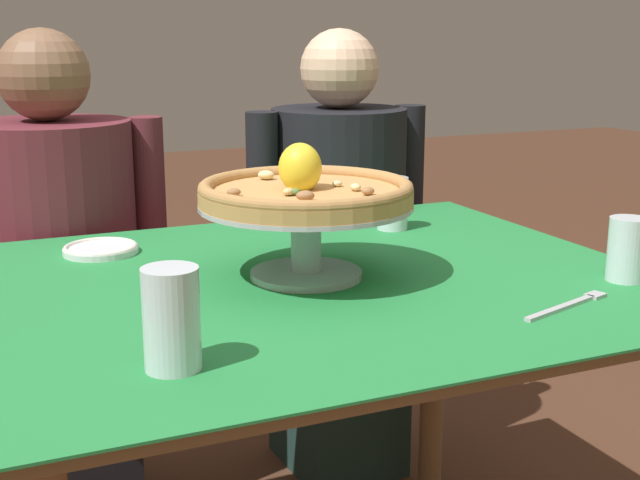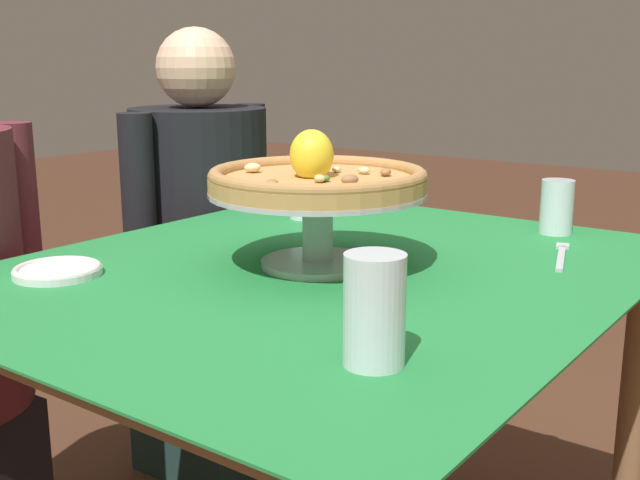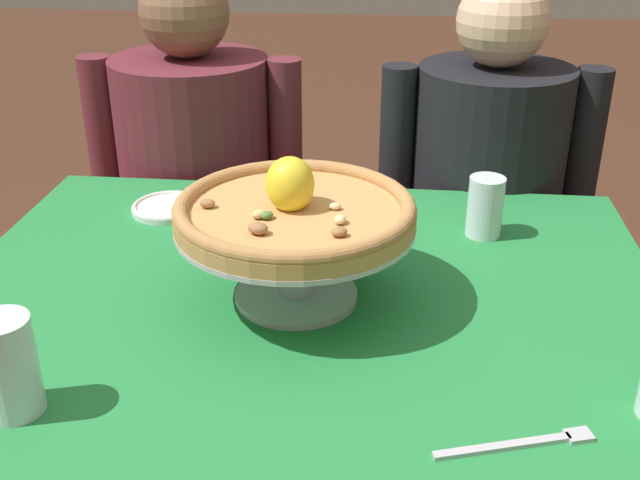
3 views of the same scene
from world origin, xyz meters
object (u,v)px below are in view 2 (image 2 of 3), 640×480
Objects in this scene: pizza_stand at (318,216)px; pizza at (317,177)px; diner_right at (203,265)px; dinner_fork at (561,255)px; water_glass_front_right at (556,211)px; side_plate at (58,270)px; water_glass_front_left at (374,315)px; water_glass_back_right at (304,197)px.

pizza_stand is 1.00× the size of pizza.
dinner_fork is at bearing -92.59° from diner_right.
water_glass_front_right is 0.20m from dinner_fork.
pizza_stand is 2.57× the size of side_plate.
pizza reaches higher than water_glass_front_right.
pizza_stand is 0.46m from dinner_fork.
pizza_stand is 0.45m from side_plate.
water_glass_front_left reaches higher than pizza_stand.
water_glass_back_right is at bearing -4.11° from side_plate.
pizza_stand is 0.45m from water_glass_front_left.
pizza reaches higher than water_glass_back_right.
water_glass_front_right is 0.98m from side_plate.
pizza_stand is at bearing 44.81° from water_glass_front_left.
water_glass_front_left is 0.64m from dinner_fork.
pizza_stand is 0.42m from water_glass_back_right.
pizza_stand is 1.88× the size of dinner_fork.
water_glass_front_left is 0.87m from water_glass_back_right.
pizza is at bearing -139.66° from water_glass_back_right.
diner_right is at bearing 60.59° from pizza_stand.
pizza_stand is at bearing -119.41° from diner_right.
water_glass_front_right is at bearing -81.03° from diner_right.
dinner_fork is (-0.00, -0.59, -0.05)m from water_glass_back_right.
pizza is 1.87× the size of dinner_fork.
water_glass_front_left is at bearing -135.19° from pizza_stand.
water_glass_front_left reaches higher than dinner_fork.
water_glass_front_left is at bearing -91.53° from side_plate.
side_plate is 0.89m from dinner_fork.
dinner_fork is 0.17× the size of diner_right.
diner_right is at bearing 87.41° from dinner_fork.
water_glass_back_right is 0.55m from water_glass_front_right.
pizza is at bearing 135.05° from dinner_fork.
water_glass_front_left is (-0.32, -0.32, -0.10)m from pizza.
water_glass_back_right is 1.03× the size of water_glass_front_right.
pizza_stand is at bearing -27.32° from pizza.
diner_right is (0.04, 0.37, -0.23)m from water_glass_back_right.
side_plate is 0.73× the size of dinner_fork.
pizza is 0.46m from side_plate.
water_glass_front_left reaches higher than water_glass_front_right.
water_glass_front_right is at bearing 5.34° from water_glass_front_left.
water_glass_front_right is (0.50, -0.24, -0.11)m from pizza.
diner_right is at bearing 60.53° from pizza.
water_glass_back_right is at bearing 89.97° from dinner_fork.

